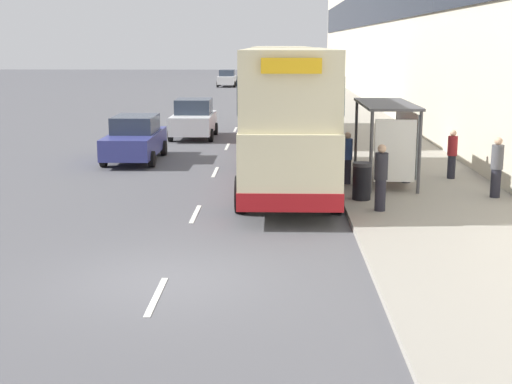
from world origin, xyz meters
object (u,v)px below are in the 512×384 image
object	(u,v)px
car_1	(227,78)
double_decker_bus_ahead	(281,90)
double_decker_bus_near	(287,115)
car_0	(194,119)
bus_shelter	(393,128)
litter_bin	(362,181)
pedestrian_at_shelter	(497,167)
pedestrian_1	(452,154)
pedestrian_3	(347,157)
pedestrian_2	(381,177)
car_2	(135,139)
pedestrian_4	(407,155)

from	to	relation	value
car_1	double_decker_bus_ahead	bearing A→B (deg)	97.43
double_decker_bus_near	car_0	xyz separation A→B (m)	(-4.27, 11.98, -1.38)
bus_shelter	litter_bin	size ratio (longest dim) A/B	4.00
bus_shelter	pedestrian_at_shelter	distance (m)	3.49
pedestrian_1	pedestrian_3	bearing A→B (deg)	-164.20
pedestrian_2	pedestrian_3	bearing A→B (deg)	98.11
car_0	pedestrian_3	size ratio (longest dim) A/B	2.49
pedestrian_2	pedestrian_3	size ratio (longest dim) A/B	1.08
double_decker_bus_ahead	car_1	xyz separation A→B (m)	(-5.36, 41.07, -1.43)
car_0	car_2	distance (m)	6.94
double_decker_bus_ahead	bus_shelter	bearing A→B (deg)	-73.71
car_1	car_0	bearing A→B (deg)	91.68
pedestrian_1	pedestrian_2	distance (m)	5.51
car_2	pedestrian_1	distance (m)	11.87
car_0	pedestrian_1	size ratio (longest dim) A/B	2.55
car_0	pedestrian_2	size ratio (longest dim) A/B	2.30
double_decker_bus_ahead	pedestrian_3	xyz separation A→B (m)	(2.00, -11.94, -1.31)
pedestrian_at_shelter	pedestrian_1	distance (m)	2.95
car_1	pedestrian_3	bearing A→B (deg)	97.91
bus_shelter	pedestrian_4	distance (m)	0.99
pedestrian_3	litter_bin	size ratio (longest dim) A/B	1.55
pedestrian_at_shelter	pedestrian_1	world-z (taller)	pedestrian_at_shelter
pedestrian_at_shelter	pedestrian_1	xyz separation A→B (m)	(-0.56, 2.89, -0.07)
bus_shelter	double_decker_bus_ahead	xyz separation A→B (m)	(-3.42, 11.71, 0.41)
double_decker_bus_ahead	pedestrian_4	xyz separation A→B (m)	(3.91, -11.68, -1.27)
car_2	pedestrian_at_shelter	size ratio (longest dim) A/B	2.63
double_decker_bus_near	pedestrian_2	distance (m)	4.46
car_0	pedestrian_2	world-z (taller)	pedestrian_2
car_0	car_1	bearing A→B (deg)	-88.32
pedestrian_4	double_decker_bus_near	bearing A→B (deg)	-174.54
litter_bin	double_decker_bus_ahead	bearing A→B (deg)	98.79
double_decker_bus_near	litter_bin	bearing A→B (deg)	-46.45
car_1	pedestrian_4	distance (m)	53.56
pedestrian_1	pedestrian_2	world-z (taller)	pedestrian_2
litter_bin	bus_shelter	bearing A→B (deg)	64.08
car_0	litter_bin	bearing A→B (deg)	114.14
pedestrian_2	pedestrian_4	distance (m)	4.15
pedestrian_2	pedestrian_1	bearing A→B (deg)	57.42
car_1	pedestrian_2	xyz separation A→B (m)	(7.88, -56.66, 0.18)
car_1	pedestrian_1	distance (m)	53.14
double_decker_bus_near	pedestrian_2	world-z (taller)	double_decker_bus_near
double_decker_bus_near	pedestrian_1	size ratio (longest dim) A/B	6.72
double_decker_bus_ahead	car_2	xyz separation A→B (m)	(-5.64, -6.84, -1.43)
car_2	pedestrian_3	bearing A→B (deg)	146.30
car_0	car_2	bearing A→B (deg)	77.57
pedestrian_1	pedestrian_2	bearing A→B (deg)	-122.58
bus_shelter	car_0	world-z (taller)	bus_shelter
car_1	pedestrian_4	xyz separation A→B (m)	(9.27, -52.75, 0.16)
bus_shelter	car_1	distance (m)	53.52
car_1	litter_bin	xyz separation A→B (m)	(7.56, -55.30, -0.19)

